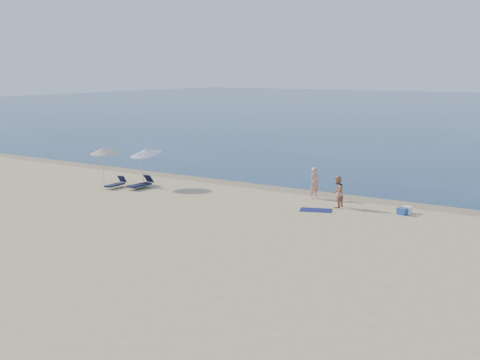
% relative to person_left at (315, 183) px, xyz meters
% --- Properties ---
extents(ground, '(160.00, 160.00, 0.00)m').
position_rel_person_left_xyz_m(ground, '(-1.94, -18.06, -0.87)').
color(ground, tan).
rests_on(ground, ground).
extents(wet_sand_strip, '(240.00, 1.60, 0.00)m').
position_rel_person_left_xyz_m(wet_sand_strip, '(-1.94, 1.34, -0.86)').
color(wet_sand_strip, '#847254').
rests_on(wet_sand_strip, ground).
extents(person_left, '(0.60, 0.73, 1.73)m').
position_rel_person_left_xyz_m(person_left, '(0.00, 0.00, 0.00)').
color(person_left, tan).
rests_on(person_left, ground).
extents(person_right, '(0.69, 0.85, 1.64)m').
position_rel_person_left_xyz_m(person_right, '(1.93, -1.36, -0.05)').
color(person_right, '#AD745B').
rests_on(person_right, ground).
extents(beach_towel, '(1.80, 1.38, 0.03)m').
position_rel_person_left_xyz_m(beach_towel, '(1.29, -2.52, -0.85)').
color(beach_towel, '#0E1147').
rests_on(beach_towel, ground).
extents(white_bag, '(0.39, 0.34, 0.33)m').
position_rel_person_left_xyz_m(white_bag, '(5.35, -0.60, -0.70)').
color(white_bag, white).
rests_on(white_bag, ground).
extents(blue_cooler, '(0.53, 0.43, 0.33)m').
position_rel_person_left_xyz_m(blue_cooler, '(5.25, -1.06, -0.70)').
color(blue_cooler, '#1B4796').
rests_on(blue_cooler, ground).
extents(umbrella_near, '(2.49, 2.51, 2.50)m').
position_rel_person_left_xyz_m(umbrella_near, '(-10.10, -2.38, 1.26)').
color(umbrella_near, silver).
rests_on(umbrella_near, ground).
extents(umbrella_far, '(1.87, 1.89, 2.32)m').
position_rel_person_left_xyz_m(umbrella_far, '(-13.10, -2.85, 1.16)').
color(umbrella_far, silver).
rests_on(umbrella_far, ground).
extents(lounger_left, '(0.73, 1.77, 0.76)m').
position_rel_person_left_xyz_m(lounger_left, '(-9.97, -3.03, -0.59)').
color(lounger_left, '#121833').
rests_on(lounger_left, ground).
extents(lounger_right, '(0.57, 1.53, 0.66)m').
position_rel_person_left_xyz_m(lounger_right, '(-11.35, -3.68, -0.62)').
color(lounger_right, '#151A3A').
rests_on(lounger_right, ground).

